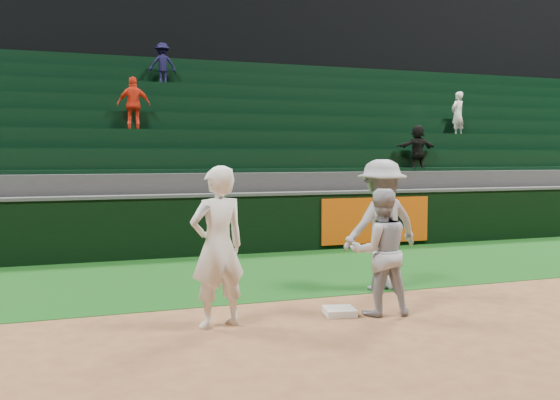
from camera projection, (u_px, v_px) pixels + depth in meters
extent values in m
plane|color=brown|center=(356.00, 312.00, 8.00)|extent=(70.00, 70.00, 0.00)
cube|color=#0E380F|center=(278.00, 271.00, 10.82)|extent=(36.00, 4.20, 0.01)
cube|color=black|center=(152.00, 52.00, 23.97)|extent=(40.00, 12.00, 12.00)
cube|color=white|center=(340.00, 311.00, 7.88)|extent=(0.44, 0.44, 0.08)
imported|color=white|center=(218.00, 247.00, 7.27)|extent=(0.78, 0.60, 1.89)
imported|color=#ACAFB7|center=(380.00, 252.00, 7.84)|extent=(0.87, 0.73, 1.60)
imported|color=#969AA3|center=(382.00, 225.00, 9.30)|extent=(1.35, 0.89, 1.95)
cube|color=black|center=(242.00, 224.00, 12.85)|extent=(36.00, 0.35, 1.20)
cube|color=#D84C0A|center=(376.00, 220.00, 13.68)|extent=(2.60, 0.05, 1.00)
cylinder|color=black|center=(393.00, 220.00, 13.78)|extent=(0.64, 0.02, 0.64)
cylinder|color=white|center=(387.00, 215.00, 13.71)|extent=(0.14, 0.02, 0.14)
cube|color=#424244|center=(242.00, 194.00, 12.80)|extent=(36.00, 0.40, 0.06)
cube|color=#333335|center=(233.00, 211.00, 13.51)|extent=(36.00, 0.85, 1.65)
cube|color=black|center=(229.00, 161.00, 13.67)|extent=(36.00, 0.14, 0.50)
cube|color=black|center=(232.00, 171.00, 13.53)|extent=(36.00, 0.45, 0.08)
cube|color=#333335|center=(223.00, 198.00, 14.29)|extent=(36.00, 0.85, 2.10)
cube|color=black|center=(220.00, 141.00, 14.44)|extent=(36.00, 0.14, 0.50)
cube|color=black|center=(222.00, 150.00, 14.30)|extent=(36.00, 0.45, 0.08)
cube|color=#333335|center=(214.00, 186.00, 15.08)|extent=(36.00, 0.85, 2.55)
cube|color=black|center=(211.00, 124.00, 15.21)|extent=(36.00, 0.14, 0.50)
cube|color=black|center=(213.00, 132.00, 15.06)|extent=(36.00, 0.45, 0.08)
cube|color=#333335|center=(206.00, 176.00, 15.86)|extent=(36.00, 0.85, 3.00)
cube|color=black|center=(203.00, 108.00, 15.98)|extent=(36.00, 0.14, 0.50)
cube|color=black|center=(205.00, 115.00, 15.83)|extent=(36.00, 0.45, 0.08)
cube|color=#333335|center=(199.00, 167.00, 16.64)|extent=(36.00, 0.85, 3.45)
cube|color=black|center=(196.00, 93.00, 16.74)|extent=(36.00, 0.14, 0.50)
cube|color=black|center=(197.00, 100.00, 16.60)|extent=(36.00, 0.45, 0.08)
cube|color=#333335|center=(192.00, 158.00, 17.42)|extent=(36.00, 0.85, 3.90)
cube|color=black|center=(190.00, 80.00, 17.51)|extent=(36.00, 0.14, 0.50)
cube|color=black|center=(191.00, 87.00, 17.36)|extent=(36.00, 0.45, 0.08)
cube|color=#333335|center=(186.00, 150.00, 18.21)|extent=(36.00, 0.85, 4.35)
cube|color=black|center=(184.00, 68.00, 18.28)|extent=(36.00, 0.14, 0.50)
cube|color=black|center=(185.00, 74.00, 18.13)|extent=(36.00, 0.45, 0.08)
imported|color=red|center=(134.00, 105.00, 14.27)|extent=(0.77, 0.37, 1.27)
imported|color=black|center=(418.00, 148.00, 14.91)|extent=(1.03, 0.34, 1.10)
imported|color=silver|center=(458.00, 114.00, 17.23)|extent=(0.52, 0.41, 1.23)
imported|color=black|center=(162.00, 65.00, 16.94)|extent=(0.77, 0.46, 1.18)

